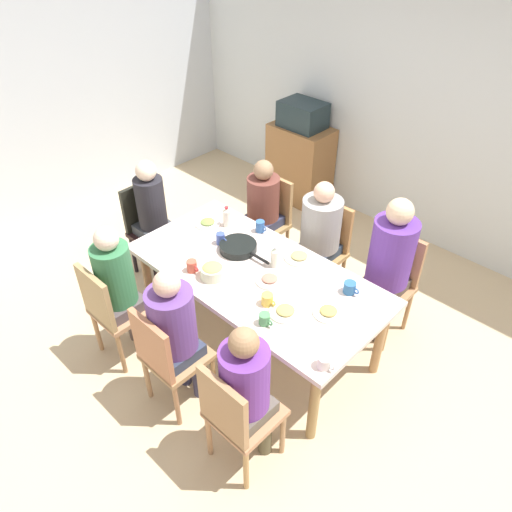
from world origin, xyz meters
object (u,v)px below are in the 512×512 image
object	(u,v)px
microwave	(303,115)
plate_3	(285,311)
plate_2	(328,312)
bottle_1	(275,257)
dining_table	(256,279)
chair_6	(269,217)
side_cabinet	(300,164)
serving_pan	(239,247)
cup_2	(265,319)
plate_0	(208,223)
cup_1	(192,266)
chair_4	(324,245)
plate_4	(270,280)
cup_0	(325,362)
cup_5	(260,226)
bottle_0	(227,217)
plate_1	(299,257)
cup_4	(221,239)
person_1	(153,212)
chair_0	(112,308)
chair_5	(390,279)
person_5	(390,258)
person_3	(246,386)
person_6	(262,206)
cup_3	(350,288)
person_0	(118,283)
chair_3	(236,414)
chair_2	(167,355)
chair_1	(149,225)
cup_6	(267,300)
person_2	(174,327)
person_4	(320,231)

from	to	relation	value
microwave	plate_3	bearing A→B (deg)	-52.72
plate_2	bottle_1	world-z (taller)	bottle_1
dining_table	plate_2	world-z (taller)	plate_2
chair_6	side_cabinet	distance (m)	1.30
serving_pan	cup_2	distance (m)	0.84
side_cabinet	chair_6	bearing A→B (deg)	-63.86
plate_0	cup_1	world-z (taller)	cup_1
chair_4	cup_1	xyz separation A→B (m)	(-0.36, -1.20, 0.26)
serving_pan	side_cabinet	bearing A→B (deg)	116.12
plate_4	microwave	size ratio (longest dim) A/B	0.44
cup_0	cup_5	world-z (taller)	cup_5
bottle_0	side_cabinet	xyz separation A→B (m)	(-0.63, 1.76, -0.36)
plate_1	cup_4	size ratio (longest dim) A/B	2.20
side_cabinet	person_1	bearing A→B (deg)	-91.36
cup_1	cup_2	bearing A→B (deg)	-2.23
chair_0	serving_pan	bearing A→B (deg)	68.78
chair_5	person_5	bearing A→B (deg)	-90.00
bottle_0	person_3	bearing A→B (deg)	-39.76
chair_4	cup_1	world-z (taller)	chair_4
chair_6	plate_2	xyz separation A→B (m)	(1.34, -0.86, 0.23)
person_1	person_6	size ratio (longest dim) A/B	1.06
cup_3	bottle_1	xyz separation A→B (m)	(-0.59, -0.14, 0.04)
person_0	chair_3	xyz separation A→B (m)	(1.34, -0.09, -0.20)
chair_2	chair_4	bearing A→B (deg)	90.00
dining_table	chair_1	world-z (taller)	chair_1
chair_4	cup_6	distance (m)	1.15
person_6	bottle_1	world-z (taller)	person_6
person_2	cup_3	size ratio (longest dim) A/B	9.55
chair_5	cup_3	size ratio (longest dim) A/B	7.22
plate_3	microwave	xyz separation A→B (m)	(-1.69, 2.22, 0.30)
dining_table	person_3	size ratio (longest dim) A/B	1.71
person_2	person_5	xyz separation A→B (m)	(0.67, 1.57, 0.06)
chair_6	side_cabinet	bearing A→B (deg)	116.14
chair_5	cup_4	xyz separation A→B (m)	(-1.13, -0.81, 0.26)
chair_4	serving_pan	world-z (taller)	chair_4
chair_2	bottle_0	xyz separation A→B (m)	(-0.61, 1.16, 0.30)
person_1	person_2	bearing A→B (deg)	-31.33
chair_3	cup_5	xyz separation A→B (m)	(-1.01, 1.29, 0.27)
chair_4	cup_0	world-z (taller)	chair_4
chair_6	bottle_1	distance (m)	1.07
person_0	chair_4	size ratio (longest dim) A/B	1.34
chair_0	cup_6	xyz separation A→B (m)	(0.97, 0.67, 0.26)
plate_3	cup_6	world-z (taller)	cup_6
chair_5	cup_5	xyz separation A→B (m)	(-1.01, -0.46, 0.27)
dining_table	cup_1	bearing A→B (deg)	-137.74
person_0	cup_1	xyz separation A→B (m)	(0.31, 0.46, 0.07)
plate_2	cup_3	world-z (taller)	cup_3
chair_3	person_4	world-z (taller)	person_4
cup_3	cup_6	world-z (taller)	cup_3
chair_6	cup_5	size ratio (longest dim) A/B	8.13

